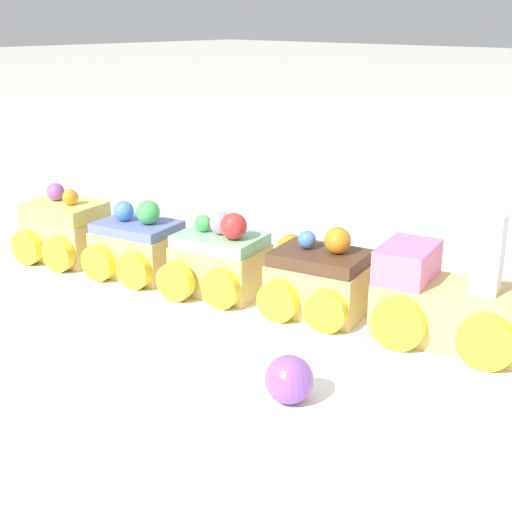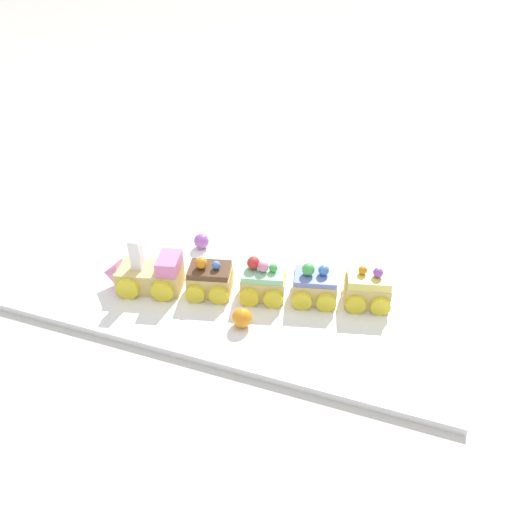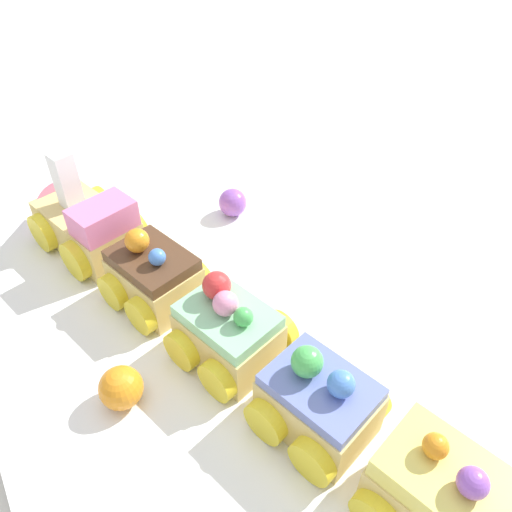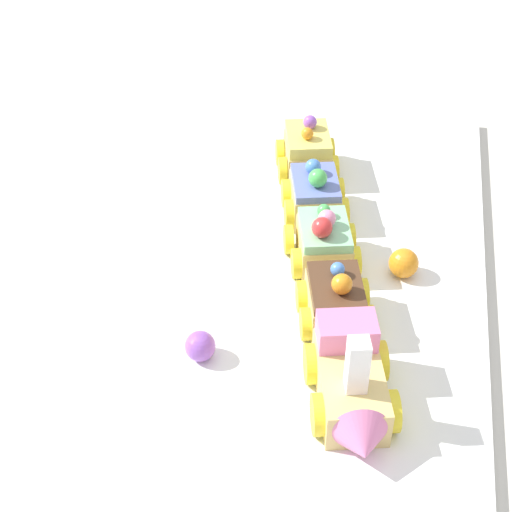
% 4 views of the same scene
% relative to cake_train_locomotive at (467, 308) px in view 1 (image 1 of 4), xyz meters
% --- Properties ---
extents(ground_plane, '(10.00, 10.00, 0.00)m').
position_rel_cake_train_locomotive_xyz_m(ground_plane, '(-0.15, -0.09, -0.04)').
color(ground_plane, beige).
extents(display_board, '(0.76, 0.43, 0.01)m').
position_rel_cake_train_locomotive_xyz_m(display_board, '(-0.15, -0.09, -0.03)').
color(display_board, white).
rests_on(display_board, ground_plane).
extents(cake_train_locomotive, '(0.15, 0.10, 0.10)m').
position_rel_cake_train_locomotive_xyz_m(cake_train_locomotive, '(0.00, 0.00, 0.00)').
color(cake_train_locomotive, '#E5C675').
rests_on(cake_train_locomotive, display_board).
extents(cake_car_chocolate, '(0.09, 0.09, 0.07)m').
position_rel_cake_train_locomotive_xyz_m(cake_car_chocolate, '(-0.11, -0.03, -0.00)').
color(cake_car_chocolate, '#E5C675').
rests_on(cake_car_chocolate, display_board).
extents(cake_car_mint, '(0.09, 0.09, 0.07)m').
position_rel_cake_train_locomotive_xyz_m(cake_car_mint, '(-0.20, -0.05, -0.00)').
color(cake_car_mint, '#E5C675').
rests_on(cake_car_mint, display_board).
extents(cake_car_blueberry, '(0.09, 0.09, 0.07)m').
position_rel_cake_train_locomotive_xyz_m(cake_car_blueberry, '(-0.28, -0.07, -0.00)').
color(cake_car_blueberry, '#E5C675').
rests_on(cake_car_blueberry, display_board).
extents(cake_car_lemon, '(0.09, 0.09, 0.07)m').
position_rel_cake_train_locomotive_xyz_m(cake_car_lemon, '(-0.37, -0.09, -0.00)').
color(cake_car_lemon, '#E5C675').
rests_on(cake_car_lemon, display_board).
extents(gumball_purple, '(0.03, 0.03, 0.03)m').
position_rel_cake_train_locomotive_xyz_m(gumball_purple, '(-0.04, -0.15, -0.01)').
color(gumball_purple, '#9956C6').
rests_on(gumball_purple, display_board).
extents(gumball_orange, '(0.03, 0.03, 0.03)m').
position_rel_cake_train_locomotive_xyz_m(gumball_orange, '(-0.19, 0.04, -0.01)').
color(gumball_orange, orange).
rests_on(gumball_orange, display_board).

